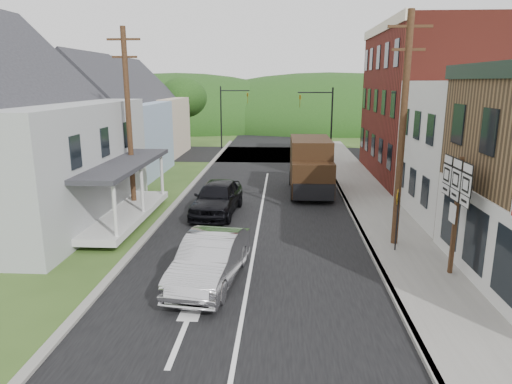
% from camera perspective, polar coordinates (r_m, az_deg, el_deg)
% --- Properties ---
extents(ground, '(120.00, 120.00, 0.00)m').
position_cam_1_polar(ground, '(15.60, -0.90, -10.86)').
color(ground, '#2D4719').
rests_on(ground, ground).
extents(road, '(9.00, 90.00, 0.02)m').
position_cam_1_polar(road, '(25.02, 0.82, -1.32)').
color(road, black).
rests_on(road, ground).
extents(cross_road, '(60.00, 9.00, 0.02)m').
position_cam_1_polar(cross_road, '(41.67, 1.89, 4.73)').
color(cross_road, black).
rests_on(cross_road, ground).
extents(sidewalk_right, '(2.80, 55.00, 0.15)m').
position_cam_1_polar(sidewalk_right, '(23.55, 15.09, -2.58)').
color(sidewalk_right, slate).
rests_on(sidewalk_right, ground).
extents(curb_right, '(0.20, 55.00, 0.15)m').
position_cam_1_polar(curb_right, '(23.31, 11.84, -2.56)').
color(curb_right, slate).
rests_on(curb_right, ground).
extents(curb_left, '(0.30, 55.00, 0.12)m').
position_cam_1_polar(curb_left, '(23.76, -10.69, -2.23)').
color(curb_left, slate).
rests_on(curb_left, ground).
extents(storefront_white, '(8.00, 7.00, 6.50)m').
position_cam_1_polar(storefront_white, '(24.15, 28.49, 4.35)').
color(storefront_white, silver).
rests_on(storefront_white, ground).
extents(storefront_red, '(8.00, 12.00, 10.00)m').
position_cam_1_polar(storefront_red, '(32.81, 21.91, 10.14)').
color(storefront_red, maroon).
rests_on(storefront_red, ground).
extents(house_blue, '(7.14, 8.16, 7.28)m').
position_cam_1_polar(house_blue, '(33.53, -17.92, 8.27)').
color(house_blue, '#8FA5C3').
rests_on(house_blue, ground).
extents(house_cream, '(7.14, 8.16, 7.28)m').
position_cam_1_polar(house_cream, '(42.17, -14.15, 9.49)').
color(house_cream, beige).
rests_on(house_cream, ground).
extents(utility_pole_right, '(1.60, 0.26, 9.00)m').
position_cam_1_polar(utility_pole_right, '(18.31, 17.83, 7.33)').
color(utility_pole_right, '#472D19').
rests_on(utility_pole_right, ground).
extents(utility_pole_left, '(1.60, 0.26, 9.00)m').
position_cam_1_polar(utility_pole_left, '(23.48, -15.63, 8.74)').
color(utility_pole_left, '#472D19').
rests_on(utility_pole_left, ground).
extents(traffic_signal_right, '(2.87, 0.20, 6.00)m').
position_cam_1_polar(traffic_signal_right, '(37.88, 8.40, 9.42)').
color(traffic_signal_right, black).
rests_on(traffic_signal_right, ground).
extents(traffic_signal_left, '(2.87, 0.20, 6.00)m').
position_cam_1_polar(traffic_signal_left, '(45.05, -3.51, 10.20)').
color(traffic_signal_left, black).
rests_on(traffic_signal_left, ground).
extents(tree_left_c, '(5.80, 5.80, 8.41)m').
position_cam_1_polar(tree_left_c, '(39.62, -27.63, 11.39)').
color(tree_left_c, '#382616').
rests_on(tree_left_c, ground).
extents(tree_left_d, '(4.80, 4.80, 6.94)m').
position_cam_1_polar(tree_left_d, '(47.26, -9.09, 11.59)').
color(tree_left_d, '#382616').
rests_on(tree_left_d, ground).
extents(forested_ridge, '(90.00, 30.00, 16.00)m').
position_cam_1_polar(forested_ridge, '(69.46, 2.54, 8.32)').
color(forested_ridge, '#16350F').
rests_on(forested_ridge, ground).
extents(silver_sedan, '(2.29, 5.03, 1.60)m').
position_cam_1_polar(silver_sedan, '(15.12, -5.76, -8.44)').
color(silver_sedan, '#B6B5BA').
rests_on(silver_sedan, ground).
extents(dark_sedan, '(2.40, 5.11, 1.69)m').
position_cam_1_polar(dark_sedan, '(22.71, -4.88, -0.72)').
color(dark_sedan, black).
rests_on(dark_sedan, ground).
extents(delivery_van, '(2.41, 5.73, 3.20)m').
position_cam_1_polar(delivery_van, '(27.01, 6.84, 3.22)').
color(delivery_van, black).
rests_on(delivery_van, ground).
extents(route_sign_cluster, '(0.21, 2.28, 3.98)m').
position_cam_1_polar(route_sign_cluster, '(16.25, 23.69, -0.83)').
color(route_sign_cluster, '#472D19').
rests_on(route_sign_cluster, sidewalk_right).
extents(warning_sign, '(0.27, 0.63, 2.44)m').
position_cam_1_polar(warning_sign, '(18.02, 17.23, -2.28)').
color(warning_sign, black).
rests_on(warning_sign, sidewalk_right).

